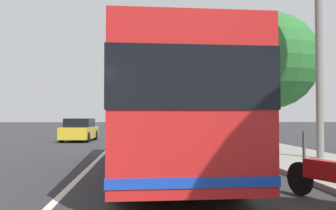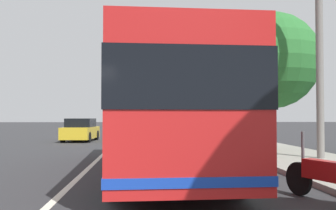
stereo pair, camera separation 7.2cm
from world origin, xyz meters
The scene contains 8 objects.
sidewalk_curb centered at (10.00, -7.24, 0.07)m, with size 110.00×3.60×0.14m, color gray.
lane_divider_line centered at (10.00, 0.00, 0.00)m, with size 110.00×0.16×0.01m, color silver.
coach_bus centered at (8.21, -2.18, 1.80)m, with size 10.84×3.02×3.19m.
motorcycle_nearest_curb centered at (4.01, -5.05, 0.49)m, with size 2.19×0.86×1.28m.
car_ahead_same_lane centered at (22.40, 2.37, 0.70)m, with size 4.13×2.00×1.46m.
car_side_street centered at (48.21, -1.69, 0.70)m, with size 4.53×2.02×1.45m.
roadside_tree_mid_block centered at (13.56, -7.20, 4.00)m, with size 4.18×4.18×6.10m.
utility_pole centered at (10.18, -7.79, 4.17)m, with size 0.25×0.25×8.35m, color slate.
Camera 1 is at (-2.77, -1.58, 1.57)m, focal length 41.18 mm.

